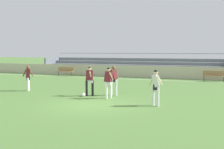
# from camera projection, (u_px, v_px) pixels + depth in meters

# --- Properties ---
(ground_plane) EXTENTS (160.00, 160.00, 0.00)m
(ground_plane) POSITION_uv_depth(u_px,v_px,m) (92.00, 105.00, 13.84)
(ground_plane) COLOR #517A38
(field_line_sideline) EXTENTS (44.00, 0.12, 0.01)m
(field_line_sideline) POSITION_uv_depth(u_px,v_px,m) (155.00, 80.00, 25.43)
(field_line_sideline) COLOR white
(field_line_sideline) RESTS_ON ground
(sideline_wall) EXTENTS (48.00, 0.16, 1.12)m
(sideline_wall) POSITION_uv_depth(u_px,v_px,m) (160.00, 72.00, 27.18)
(sideline_wall) COLOR beige
(sideline_wall) RESTS_ON ground
(bleacher_stand) EXTENTS (19.87, 3.50, 2.31)m
(bleacher_stand) POSITION_uv_depth(u_px,v_px,m) (131.00, 66.00, 31.22)
(bleacher_stand) COLOR #B2B2B7
(bleacher_stand) RESTS_ON ground
(bench_far_left) EXTENTS (1.80, 0.40, 0.90)m
(bench_far_left) POSITION_uv_depth(u_px,v_px,m) (214.00, 75.00, 24.19)
(bench_far_left) COLOR #99754C
(bench_far_left) RESTS_ON ground
(bench_centre_sideline) EXTENTS (1.80, 0.40, 0.90)m
(bench_centre_sideline) POSITION_uv_depth(u_px,v_px,m) (66.00, 71.00, 29.53)
(bench_centre_sideline) COLOR #99754C
(bench_centre_sideline) RESTS_ON ground
(player_dark_challenging) EXTENTS (0.50, 0.55, 1.68)m
(player_dark_challenging) POSITION_uv_depth(u_px,v_px,m) (109.00, 80.00, 15.61)
(player_dark_challenging) COLOR white
(player_dark_challenging) RESTS_ON ground
(player_dark_wide_left) EXTENTS (0.48, 0.75, 1.68)m
(player_dark_wide_left) POSITION_uv_depth(u_px,v_px,m) (90.00, 78.00, 16.50)
(player_dark_wide_left) COLOR black
(player_dark_wide_left) RESTS_ON ground
(player_white_overlapping) EXTENTS (0.59, 0.45, 1.69)m
(player_white_overlapping) POSITION_uv_depth(u_px,v_px,m) (156.00, 84.00, 13.49)
(player_white_overlapping) COLOR white
(player_white_overlapping) RESTS_ON ground
(player_dark_wide_right) EXTENTS (0.66, 0.48, 1.64)m
(player_dark_wide_right) POSITION_uv_depth(u_px,v_px,m) (28.00, 76.00, 18.58)
(player_dark_wide_right) COLOR white
(player_dark_wide_right) RESTS_ON ground
(player_dark_deep_cover) EXTENTS (0.48, 0.52, 1.72)m
(player_dark_deep_cover) POSITION_uv_depth(u_px,v_px,m) (114.00, 78.00, 16.65)
(player_dark_deep_cover) COLOR white
(player_dark_deep_cover) RESTS_ON ground
(soccer_ball) EXTENTS (0.22, 0.22, 0.22)m
(soccer_ball) POSITION_uv_depth(u_px,v_px,m) (83.00, 95.00, 16.26)
(soccer_ball) COLOR white
(soccer_ball) RESTS_ON ground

